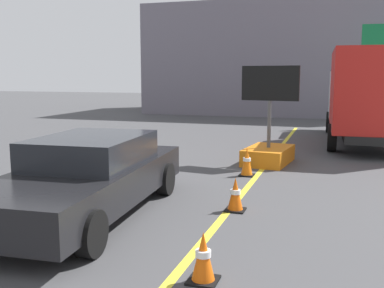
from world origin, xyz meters
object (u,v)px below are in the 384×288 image
object	(u,v)px
traffic_cone_mid_lane	(203,257)
traffic_cone_far_lane	(235,194)
box_truck	(366,94)
traffic_cone_curbside	(247,162)
arrow_board_trailer	(269,146)
pickup_car	(88,176)

from	to	relation	value
traffic_cone_mid_lane	traffic_cone_far_lane	bearing A→B (deg)	94.99
box_truck	traffic_cone_far_lane	world-z (taller)	box_truck
traffic_cone_far_lane	traffic_cone_curbside	size ratio (longest dim) A/B	0.87
arrow_board_trailer	traffic_cone_curbside	bearing A→B (deg)	-98.58
box_truck	traffic_cone_curbside	size ratio (longest dim) A/B	11.09
arrow_board_trailer	traffic_cone_curbside	distance (m)	1.79
box_truck	traffic_cone_curbside	xyz separation A→B (m)	(-3.00, -6.54, -1.44)
arrow_board_trailer	box_truck	distance (m)	5.66
box_truck	traffic_cone_mid_lane	world-z (taller)	box_truck
box_truck	traffic_cone_mid_lane	distance (m)	12.74
pickup_car	traffic_cone_far_lane	xyz separation A→B (m)	(2.43, 1.01, -0.39)
box_truck	pickup_car	xyz separation A→B (m)	(-5.07, -10.49, -1.09)
traffic_cone_far_lane	traffic_cone_curbside	world-z (taller)	traffic_cone_curbside
traffic_cone_far_lane	arrow_board_trailer	bearing A→B (deg)	91.16
arrow_board_trailer	traffic_cone_far_lane	distance (m)	4.71
traffic_cone_mid_lane	traffic_cone_far_lane	distance (m)	2.95
pickup_car	traffic_cone_mid_lane	size ratio (longest dim) A/B	8.39
traffic_cone_curbside	traffic_cone_far_lane	bearing A→B (deg)	-83.00
arrow_board_trailer	box_truck	bearing A→B (deg)	60.24
traffic_cone_far_lane	pickup_car	bearing A→B (deg)	-157.46
traffic_cone_mid_lane	arrow_board_trailer	bearing A→B (deg)	92.63
traffic_cone_mid_lane	traffic_cone_far_lane	xyz separation A→B (m)	(-0.26, 2.94, 0.00)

